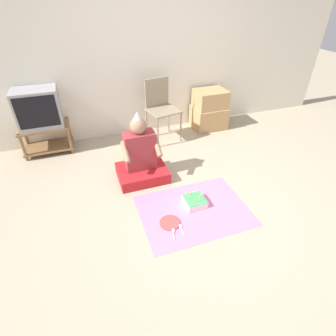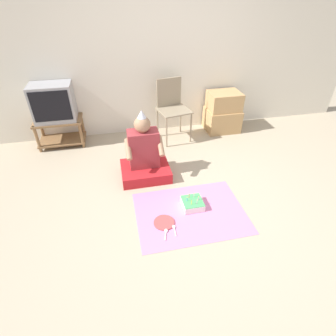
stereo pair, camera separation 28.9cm
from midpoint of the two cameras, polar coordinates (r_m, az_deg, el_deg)
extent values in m
plane|color=tan|center=(2.88, 5.26, -9.44)|extent=(16.00, 16.00, 0.00)
cube|color=silver|center=(4.14, -6.73, 24.61)|extent=(6.40, 0.06, 2.55)
cube|color=olive|center=(4.13, -27.29, 7.96)|extent=(0.67, 0.40, 0.03)
cube|color=olive|center=(4.27, -26.16, 4.19)|extent=(0.67, 0.40, 0.02)
cylinder|color=olive|center=(4.12, -30.82, 3.73)|extent=(0.04, 0.04, 0.41)
cylinder|color=olive|center=(4.02, -22.54, 5.47)|extent=(0.04, 0.04, 0.41)
cylinder|color=olive|center=(4.42, -30.32, 5.89)|extent=(0.04, 0.04, 0.41)
cylinder|color=olive|center=(4.32, -22.58, 7.55)|extent=(0.04, 0.04, 0.41)
cube|color=#99999E|center=(4.04, -28.32, 11.38)|extent=(0.56, 0.38, 0.51)
cube|color=black|center=(3.85, -28.61, 10.50)|extent=(0.50, 0.01, 0.41)
cube|color=gray|center=(3.98, -3.14, 12.32)|extent=(0.51, 0.48, 0.02)
cube|color=gray|center=(4.06, -4.55, 15.98)|extent=(0.38, 0.10, 0.43)
cylinder|color=gray|center=(3.85, -4.41, 7.55)|extent=(0.02, 0.02, 0.48)
cylinder|color=gray|center=(4.02, 0.73, 8.92)|extent=(0.02, 0.02, 0.48)
cylinder|color=gray|center=(4.15, -6.70, 9.50)|extent=(0.02, 0.02, 0.48)
cylinder|color=gray|center=(4.31, -1.79, 10.73)|extent=(0.02, 0.02, 0.48)
cube|color=tan|center=(4.52, 7.00, 10.88)|extent=(0.53, 0.44, 0.36)
cube|color=tan|center=(4.40, 7.30, 14.66)|extent=(0.49, 0.40, 0.28)
cube|color=red|center=(3.32, -8.11, -1.15)|extent=(0.60, 0.48, 0.14)
cube|color=#993338|center=(3.19, -8.75, 3.76)|extent=(0.37, 0.21, 0.47)
sphere|color=#9E7556|center=(3.04, -9.29, 8.96)|extent=(0.19, 0.19, 0.19)
cone|color=silver|center=(2.99, -9.52, 11.15)|extent=(0.11, 0.11, 0.09)
cylinder|color=#9E7556|center=(3.04, -11.95, 3.36)|extent=(0.06, 0.25, 0.20)
cylinder|color=#9E7556|center=(3.10, -5.03, 4.64)|extent=(0.06, 0.25, 0.20)
cube|color=pink|center=(2.88, 2.73, -9.32)|extent=(1.16, 0.86, 0.01)
cube|color=white|center=(2.92, 2.99, -7.42)|extent=(0.22, 0.22, 0.07)
cube|color=#4CB266|center=(2.89, 3.02, -6.83)|extent=(0.22, 0.22, 0.01)
cylinder|color=#E58CCC|center=(2.89, 4.22, -6.32)|extent=(0.01, 0.01, 0.05)
sphere|color=#FFCC4C|center=(2.87, 4.25, -5.83)|extent=(0.01, 0.01, 0.01)
cylinder|color=#E58CCC|center=(2.92, 3.19, -5.71)|extent=(0.01, 0.01, 0.05)
sphere|color=#FFCC4C|center=(2.90, 3.21, -5.22)|extent=(0.01, 0.01, 0.01)
cylinder|color=#EA4C4C|center=(2.91, 2.17, -5.91)|extent=(0.01, 0.01, 0.05)
sphere|color=#FFCC4C|center=(2.89, 2.19, -5.42)|extent=(0.01, 0.01, 0.01)
cylinder|color=#4C7FE5|center=(2.87, 1.83, -6.66)|extent=(0.01, 0.01, 0.05)
sphere|color=#FFCC4C|center=(2.84, 1.84, -6.16)|extent=(0.01, 0.01, 0.01)
cylinder|color=yellow|center=(2.83, 2.87, -7.31)|extent=(0.01, 0.01, 0.05)
sphere|color=#FFCC4C|center=(2.81, 2.89, -6.81)|extent=(0.01, 0.01, 0.01)
cylinder|color=#E58CCC|center=(2.85, 4.03, -7.01)|extent=(0.01, 0.01, 0.05)
sphere|color=#FFCC4C|center=(2.83, 4.06, -6.51)|extent=(0.01, 0.01, 0.01)
cylinder|color=#D84C4C|center=(2.74, -2.67, -11.91)|extent=(0.21, 0.21, 0.01)
ellipsoid|color=white|center=(2.71, -0.43, -12.59)|extent=(0.04, 0.05, 0.01)
cube|color=white|center=(2.66, 0.02, -13.70)|extent=(0.01, 0.10, 0.01)
ellipsoid|color=white|center=(2.67, -2.00, -13.53)|extent=(0.04, 0.05, 0.01)
cube|color=white|center=(2.62, -1.97, -14.73)|extent=(0.04, 0.10, 0.01)
camera|label=1|loc=(0.14, -92.86, -2.01)|focal=28.00mm
camera|label=2|loc=(0.14, 87.14, 2.01)|focal=28.00mm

